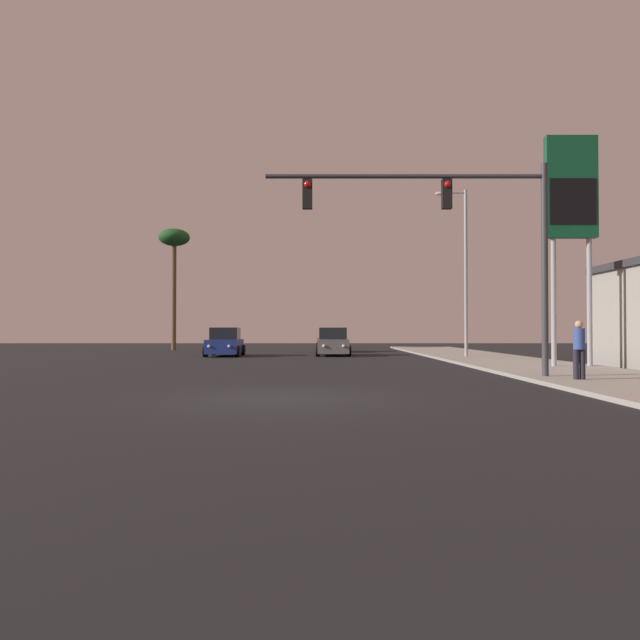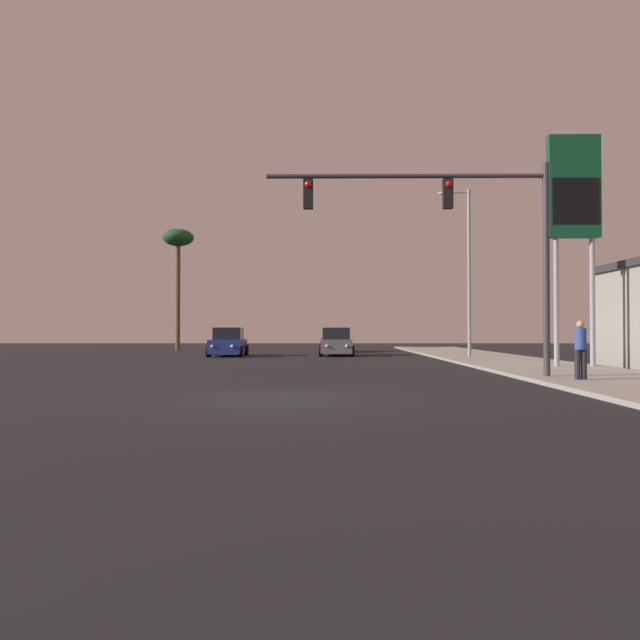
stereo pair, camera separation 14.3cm
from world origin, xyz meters
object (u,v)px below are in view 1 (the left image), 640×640
at_px(traffic_light_mast, 463,223).
at_px(street_lamp, 466,264).
at_px(car_grey, 335,343).
at_px(car_blue, 227,343).
at_px(car_red, 333,341).
at_px(gas_station_sign, 573,200).
at_px(palm_tree_far, 176,245).
at_px(pedestrian_on_sidewalk, 582,347).

xyz_separation_m(traffic_light_mast, street_lamp, (3.44, 14.63, 0.32)).
distance_m(car_grey, traffic_light_mast, 19.14).
relative_size(car_grey, street_lamp, 0.48).
bearing_deg(car_blue, car_red, -132.03).
xyz_separation_m(traffic_light_mast, gas_station_sign, (5.51, 5.33, 1.82)).
height_order(street_lamp, palm_tree_far, palm_tree_far).
distance_m(car_red, palm_tree_far, 14.60).
distance_m(car_grey, gas_station_sign, 16.92).
height_order(car_red, street_lamp, street_lamp).
relative_size(gas_station_sign, palm_tree_far, 0.96).
height_order(car_blue, pedestrian_on_sidewalk, pedestrian_on_sidewalk).
bearing_deg(traffic_light_mast, car_red, 98.04).
distance_m(street_lamp, palm_tree_far, 23.99).
relative_size(car_grey, palm_tree_far, 0.46).
bearing_deg(traffic_light_mast, palm_tree_far, 118.26).
height_order(traffic_light_mast, pedestrian_on_sidewalk, traffic_light_mast).
bearing_deg(street_lamp, car_blue, 167.01).
bearing_deg(car_red, street_lamp, 124.51).
xyz_separation_m(car_grey, car_red, (-0.02, 6.76, 0.00)).
height_order(car_grey, palm_tree_far, palm_tree_far).
bearing_deg(car_grey, gas_station_sign, 125.27).
relative_size(car_blue, street_lamp, 0.48).
distance_m(traffic_light_mast, gas_station_sign, 7.88).
distance_m(car_red, gas_station_sign, 22.56).
height_order(car_blue, street_lamp, street_lamp).
bearing_deg(street_lamp, traffic_light_mast, -103.23).
height_order(car_red, palm_tree_far, palm_tree_far).
xyz_separation_m(pedestrian_on_sidewalk, palm_tree_far, (-18.61, 30.23, 7.10)).
bearing_deg(gas_station_sign, car_red, 114.59).
bearing_deg(pedestrian_on_sidewalk, palm_tree_far, 121.61).
relative_size(car_red, pedestrian_on_sidewalk, 2.59).
distance_m(car_blue, traffic_light_mast, 20.69).
xyz_separation_m(car_grey, palm_tree_far, (-12.04, 10.58, 7.37)).
bearing_deg(car_grey, palm_tree_far, -40.76).
distance_m(street_lamp, gas_station_sign, 9.65).
relative_size(car_grey, car_blue, 1.00).
bearing_deg(palm_tree_far, car_grey, -41.30).
xyz_separation_m(car_grey, gas_station_sign, (9.04, -13.05, 5.86)).
bearing_deg(pedestrian_on_sidewalk, car_blue, 124.29).
relative_size(car_grey, car_red, 1.00).
relative_size(traffic_light_mast, gas_station_sign, 0.96).
distance_m(gas_station_sign, pedestrian_on_sidewalk, 9.00).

